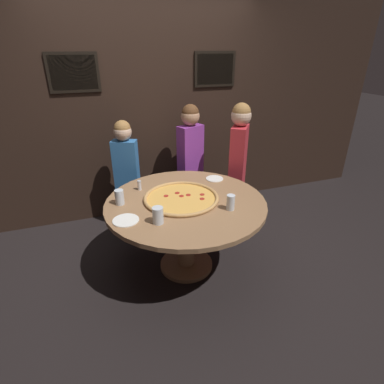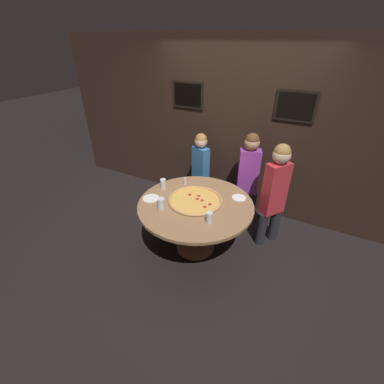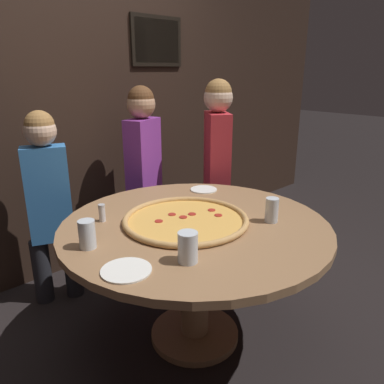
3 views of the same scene
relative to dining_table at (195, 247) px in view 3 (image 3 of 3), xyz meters
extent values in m
plane|color=black|center=(0.00, 0.00, -0.59)|extent=(24.00, 24.00, 0.00)
cube|color=black|center=(0.00, 1.33, 0.71)|extent=(6.40, 0.06, 2.60)
cube|color=black|center=(0.80, 1.28, 1.16)|extent=(0.52, 0.02, 0.40)
cube|color=#B2A893|center=(0.80, 1.28, 1.16)|extent=(0.46, 0.01, 0.34)
cylinder|color=#936B47|center=(0.00, 0.00, 0.13)|extent=(1.45, 1.45, 0.04)
cylinder|color=#936B47|center=(0.00, 0.00, -0.24)|extent=(0.16, 0.16, 0.70)
cylinder|color=#936B47|center=(0.00, 0.00, -0.57)|extent=(0.52, 0.52, 0.04)
cylinder|color=#E5A84C|center=(-0.03, 0.04, 0.15)|extent=(0.65, 0.65, 0.01)
torus|color=tan|center=(-0.03, 0.04, 0.16)|extent=(0.69, 0.69, 0.03)
cylinder|color=#A8281E|center=(0.18, 0.04, 0.16)|extent=(0.04, 0.04, 0.00)
cylinder|color=#A8281E|center=(0.14, -0.04, 0.16)|extent=(0.04, 0.04, 0.00)
cylinder|color=#A8281E|center=(-0.02, 0.08, 0.16)|extent=(0.04, 0.04, 0.00)
cylinder|color=#A8281E|center=(-0.03, 0.15, 0.16)|extent=(0.04, 0.04, 0.00)
cylinder|color=#A8281E|center=(0.05, 0.08, 0.16)|extent=(0.04, 0.04, 0.00)
cylinder|color=#A8281E|center=(-0.15, 0.13, 0.16)|extent=(0.04, 0.04, 0.00)
cylinder|color=silver|center=(-0.32, -0.29, 0.21)|extent=(0.09, 0.09, 0.14)
cylinder|color=silver|center=(0.31, -0.28, 0.21)|extent=(0.07, 0.07, 0.13)
cylinder|color=silver|center=(-0.57, 0.13, 0.21)|extent=(0.08, 0.08, 0.14)
cylinder|color=white|center=(-0.56, -0.17, 0.15)|extent=(0.21, 0.21, 0.01)
cylinder|color=white|center=(0.44, 0.37, 0.15)|extent=(0.18, 0.18, 0.01)
cylinder|color=silver|center=(-0.35, 0.36, 0.19)|extent=(0.04, 0.04, 0.08)
cylinder|color=#B7B7BC|center=(-0.35, 0.36, 0.24)|extent=(0.04, 0.04, 0.01)
cylinder|color=#232328|center=(0.48, 1.00, -0.35)|extent=(0.17, 0.17, 0.49)
cylinder|color=#232328|center=(0.27, 0.92, -0.35)|extent=(0.17, 0.17, 0.49)
cube|color=purple|center=(0.37, 0.96, 0.24)|extent=(0.33, 0.25, 0.69)
sphere|color=tan|center=(0.37, 0.96, 0.69)|extent=(0.21, 0.21, 0.21)
sphere|color=brown|center=(0.37, 0.96, 0.73)|extent=(0.20, 0.20, 0.20)
cylinder|color=#232328|center=(-0.30, 0.91, -0.37)|extent=(0.16, 0.16, 0.45)
cylinder|color=#232328|center=(-0.49, 0.99, -0.37)|extent=(0.16, 0.16, 0.45)
cube|color=#3370B2|center=(-0.40, 0.95, 0.17)|extent=(0.30, 0.24, 0.63)
sphere|color=beige|center=(-0.40, 0.95, 0.58)|extent=(0.19, 0.19, 0.19)
sphere|color=#9E703D|center=(-0.40, 0.95, 0.61)|extent=(0.18, 0.18, 0.18)
cylinder|color=#232328|center=(0.90, 0.70, -0.34)|extent=(0.19, 0.19, 0.51)
cylinder|color=#232328|center=(0.76, 0.52, -0.34)|extent=(0.19, 0.19, 0.51)
cube|color=red|center=(0.83, 0.61, 0.27)|extent=(0.31, 0.34, 0.71)
sphere|color=beige|center=(0.83, 0.61, 0.73)|extent=(0.22, 0.22, 0.22)
sphere|color=#9E703D|center=(0.83, 0.61, 0.77)|extent=(0.20, 0.20, 0.20)
camera|label=1|loc=(-0.74, -2.28, 1.40)|focal=28.00mm
camera|label=2|loc=(1.20, -2.39, 1.94)|focal=24.00mm
camera|label=3|loc=(-1.31, -1.34, 0.94)|focal=35.00mm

